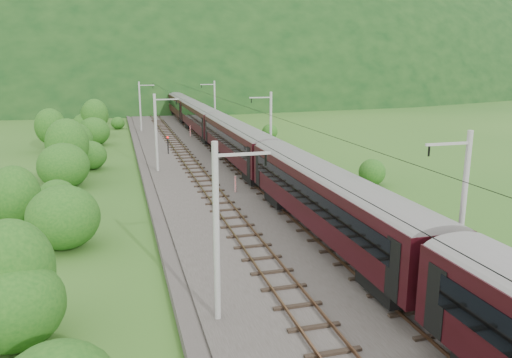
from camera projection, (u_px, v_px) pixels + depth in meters
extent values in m
plane|color=#244F18|center=(344.00, 306.00, 24.02)|extent=(600.00, 600.00, 0.00)
cube|color=#38332D|center=(279.00, 235.00, 33.36)|extent=(14.00, 220.00, 0.30)
cube|color=brown|center=(234.00, 235.00, 32.46)|extent=(0.08, 220.00, 0.15)
cube|color=brown|center=(255.00, 233.00, 32.84)|extent=(0.08, 220.00, 0.15)
cube|color=black|center=(245.00, 236.00, 32.68)|extent=(2.40, 220.00, 0.12)
cube|color=brown|center=(303.00, 228.00, 33.72)|extent=(0.08, 220.00, 0.15)
cube|color=brown|center=(323.00, 226.00, 34.09)|extent=(0.08, 220.00, 0.15)
cube|color=black|center=(313.00, 229.00, 33.94)|extent=(2.40, 220.00, 0.12)
cylinder|color=gray|center=(216.00, 233.00, 21.40)|extent=(0.28, 0.28, 8.00)
cube|color=gray|center=(243.00, 154.00, 20.94)|extent=(2.40, 0.12, 0.12)
cylinder|color=black|center=(266.00, 160.00, 21.27)|extent=(0.10, 0.10, 0.50)
cylinder|color=gray|center=(156.00, 133.00, 51.39)|extent=(0.28, 0.28, 8.00)
cube|color=gray|center=(166.00, 99.00, 50.92)|extent=(2.40, 0.12, 0.12)
cylinder|color=black|center=(176.00, 102.00, 51.25)|extent=(0.10, 0.10, 0.50)
cylinder|color=gray|center=(140.00, 106.00, 81.38)|extent=(0.28, 0.28, 8.00)
cube|color=gray|center=(147.00, 85.00, 80.91)|extent=(2.40, 0.12, 0.12)
cylinder|color=black|center=(153.00, 87.00, 81.24)|extent=(0.10, 0.10, 0.50)
cylinder|color=gray|center=(133.00, 94.00, 111.37)|extent=(0.28, 0.28, 8.00)
cube|color=gray|center=(137.00, 79.00, 110.90)|extent=(2.40, 0.12, 0.12)
cylinder|color=black|center=(142.00, 80.00, 111.23)|extent=(0.10, 0.10, 0.50)
cylinder|color=gray|center=(129.00, 87.00, 141.36)|extent=(0.28, 0.28, 8.00)
cube|color=gray|center=(132.00, 75.00, 140.89)|extent=(2.40, 0.12, 0.12)
cylinder|color=black|center=(136.00, 76.00, 141.22)|extent=(0.10, 0.10, 0.50)
cylinder|color=gray|center=(463.00, 211.00, 24.65)|extent=(0.28, 0.28, 8.00)
cube|color=gray|center=(448.00, 144.00, 23.56)|extent=(2.40, 0.12, 0.12)
cylinder|color=black|center=(429.00, 151.00, 23.36)|extent=(0.10, 0.10, 0.50)
cylinder|color=gray|center=(271.00, 129.00, 54.64)|extent=(0.28, 0.28, 8.00)
cube|color=gray|center=(260.00, 98.00, 53.54)|extent=(2.40, 0.12, 0.12)
cylinder|color=black|center=(251.00, 101.00, 53.35)|extent=(0.10, 0.10, 0.50)
cylinder|color=gray|center=(215.00, 105.00, 84.63)|extent=(0.28, 0.28, 8.00)
cube|color=gray|center=(207.00, 84.00, 83.53)|extent=(2.40, 0.12, 0.12)
cylinder|color=black|center=(202.00, 86.00, 83.34)|extent=(0.10, 0.10, 0.50)
cylinder|color=gray|center=(188.00, 93.00, 114.62)|extent=(0.28, 0.28, 8.00)
cube|color=gray|center=(182.00, 78.00, 113.52)|extent=(2.40, 0.12, 0.12)
cylinder|color=black|center=(178.00, 80.00, 113.33)|extent=(0.10, 0.10, 0.50)
cylinder|color=gray|center=(173.00, 87.00, 144.61)|extent=(0.28, 0.28, 8.00)
cube|color=gray|center=(168.00, 75.00, 143.51)|extent=(2.40, 0.12, 0.12)
cylinder|color=black|center=(164.00, 76.00, 143.32)|extent=(0.10, 0.10, 0.50)
cylinder|color=black|center=(244.00, 134.00, 31.13)|extent=(0.03, 198.00, 0.03)
cylinder|color=black|center=(316.00, 131.00, 32.38)|extent=(0.03, 198.00, 0.03)
ellipsoid|color=black|center=(134.00, 83.00, 267.67)|extent=(504.00, 360.00, 244.00)
cube|color=black|center=(327.00, 198.00, 31.31)|extent=(3.07, 23.30, 3.18)
cylinder|color=slate|center=(328.00, 176.00, 30.98)|extent=(3.07, 23.18, 3.07)
cube|color=black|center=(304.00, 194.00, 30.81)|extent=(0.05, 20.50, 1.22)
cube|color=black|center=(350.00, 191.00, 31.63)|extent=(0.05, 20.50, 1.22)
cube|color=black|center=(393.00, 283.00, 24.14)|extent=(2.33, 3.39, 0.95)
cube|color=black|center=(285.00, 197.00, 39.43)|extent=(2.33, 3.39, 0.95)
cube|color=black|center=(238.00, 141.00, 53.75)|extent=(3.07, 23.30, 3.18)
cylinder|color=slate|center=(237.00, 128.00, 53.42)|extent=(3.07, 23.18, 3.07)
cube|color=black|center=(223.00, 138.00, 53.25)|extent=(0.05, 20.50, 1.22)
cube|color=black|center=(251.00, 137.00, 54.07)|extent=(0.05, 20.50, 1.22)
cube|color=black|center=(258.00, 176.00, 46.58)|extent=(2.33, 3.39, 0.95)
cube|color=black|center=(222.00, 148.00, 61.87)|extent=(2.33, 3.39, 0.95)
cube|color=black|center=(201.00, 118.00, 76.19)|extent=(3.07, 23.30, 3.18)
cylinder|color=slate|center=(201.00, 108.00, 75.86)|extent=(3.07, 23.18, 3.07)
cube|color=black|center=(191.00, 115.00, 75.69)|extent=(0.05, 20.50, 1.22)
cube|color=black|center=(211.00, 115.00, 76.51)|extent=(0.05, 20.50, 1.22)
cube|color=black|center=(211.00, 139.00, 69.02)|extent=(2.33, 3.39, 0.95)
cube|color=black|center=(193.00, 125.00, 84.31)|extent=(2.33, 3.39, 0.95)
cube|color=black|center=(181.00, 105.00, 98.63)|extent=(3.07, 23.30, 3.18)
cylinder|color=slate|center=(181.00, 97.00, 98.30)|extent=(3.07, 23.18, 3.07)
cube|color=black|center=(173.00, 103.00, 98.13)|extent=(0.05, 20.50, 1.22)
cube|color=black|center=(189.00, 103.00, 98.95)|extent=(0.05, 20.50, 1.22)
cube|color=black|center=(187.00, 120.00, 91.46)|extent=(2.33, 3.39, 0.95)
cube|color=black|center=(176.00, 111.00, 106.74)|extent=(2.33, 3.39, 0.95)
cube|color=navy|center=(164.00, 94.00, 130.00)|extent=(3.07, 19.06, 3.18)
cylinder|color=slate|center=(164.00, 89.00, 129.67)|extent=(3.07, 18.97, 3.07)
cube|color=black|center=(158.00, 93.00, 129.50)|extent=(0.05, 16.78, 1.22)
cube|color=black|center=(170.00, 93.00, 130.32)|extent=(0.05, 16.78, 1.22)
cube|color=black|center=(167.00, 104.00, 124.22)|extent=(2.33, 3.39, 0.95)
cube|color=black|center=(162.00, 100.00, 136.73)|extent=(2.33, 3.39, 0.95)
cube|color=gold|center=(161.00, 93.00, 138.79)|extent=(3.13, 0.50, 2.86)
cube|color=gold|center=(168.00, 97.00, 121.30)|extent=(3.13, 0.50, 2.86)
cube|color=black|center=(163.00, 85.00, 132.31)|extent=(0.08, 1.60, 0.95)
cylinder|color=red|center=(235.00, 184.00, 43.69)|extent=(0.15, 0.15, 1.42)
cylinder|color=red|center=(190.00, 131.00, 76.02)|extent=(0.18, 0.18, 1.66)
cylinder|color=black|center=(168.00, 146.00, 61.68)|extent=(0.14, 0.14, 2.00)
sphere|color=red|center=(168.00, 137.00, 61.44)|extent=(0.24, 0.24, 0.24)
ellipsoid|color=#194913|center=(13.00, 305.00, 20.24)|extent=(4.11, 4.11, 3.70)
ellipsoid|color=#194913|center=(63.00, 217.00, 31.06)|extent=(4.49, 4.49, 4.04)
ellipsoid|color=#194913|center=(57.00, 197.00, 38.35)|extent=(2.97, 2.97, 2.67)
ellipsoid|color=#194913|center=(63.00, 166.00, 45.90)|extent=(4.69, 4.69, 4.22)
ellipsoid|color=#194913|center=(90.00, 155.00, 54.00)|extent=(3.49, 3.49, 3.14)
ellipsoid|color=#194913|center=(73.00, 140.00, 60.93)|extent=(4.72, 4.72, 4.25)
ellipsoid|color=#194913|center=(94.00, 131.00, 69.33)|extent=(4.38, 4.38, 3.94)
ellipsoid|color=#194913|center=(86.00, 125.00, 77.83)|extent=(4.03, 4.03, 3.62)
ellipsoid|color=#194913|center=(118.00, 123.00, 86.37)|extent=(2.36, 2.36, 2.12)
ellipsoid|color=#194913|center=(93.00, 114.00, 92.64)|extent=(4.47, 4.47, 4.02)
ellipsoid|color=#194913|center=(94.00, 114.00, 100.46)|extent=(2.71, 2.71, 2.44)
ellipsoid|color=#194913|center=(108.00, 105.00, 109.94)|extent=(4.41, 4.41, 3.97)
cylinder|color=black|center=(15.00, 304.00, 21.23)|extent=(0.24, 0.24, 2.81)
ellipsoid|color=#194913|center=(10.00, 269.00, 20.86)|extent=(3.62, 3.62, 4.34)
cylinder|color=black|center=(17.00, 217.00, 33.47)|extent=(0.24, 0.24, 2.62)
ellipsoid|color=#194913|center=(14.00, 195.00, 33.12)|extent=(3.37, 3.37, 4.05)
cylinder|color=black|center=(69.00, 162.00, 49.90)|extent=(0.24, 0.24, 3.28)
ellipsoid|color=#194913|center=(67.00, 144.00, 49.47)|extent=(4.21, 4.21, 5.06)
cylinder|color=black|center=(52.00, 140.00, 64.99)|extent=(0.24, 0.24, 3.05)
ellipsoid|color=#194913|center=(50.00, 126.00, 64.59)|extent=(3.92, 3.92, 4.70)
cylinder|color=black|center=(96.00, 126.00, 77.64)|extent=(0.24, 0.24, 3.18)
ellipsoid|color=#194913|center=(95.00, 115.00, 77.23)|extent=(4.09, 4.09, 4.91)
ellipsoid|color=#194913|center=(372.00, 174.00, 47.18)|extent=(2.53, 2.53, 2.28)
ellipsoid|color=#194913|center=(270.00, 133.00, 74.67)|extent=(2.35, 2.35, 2.12)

